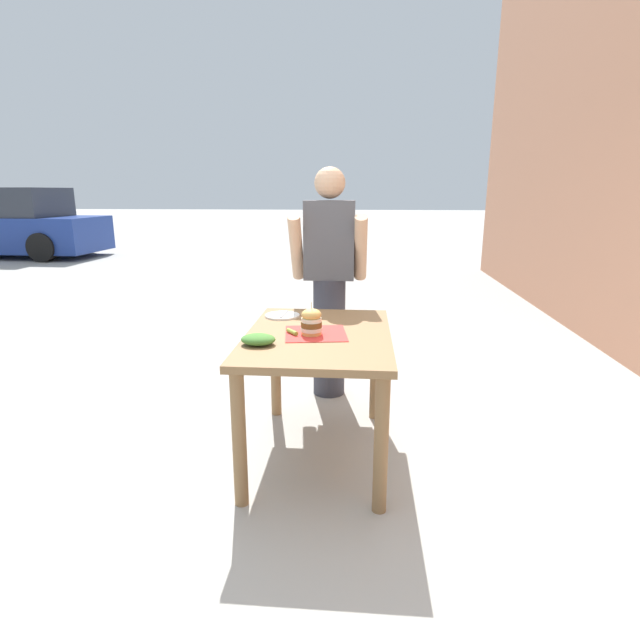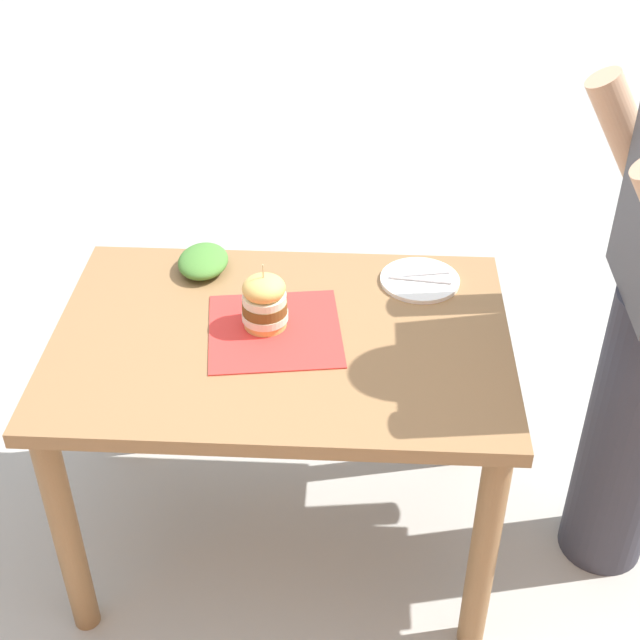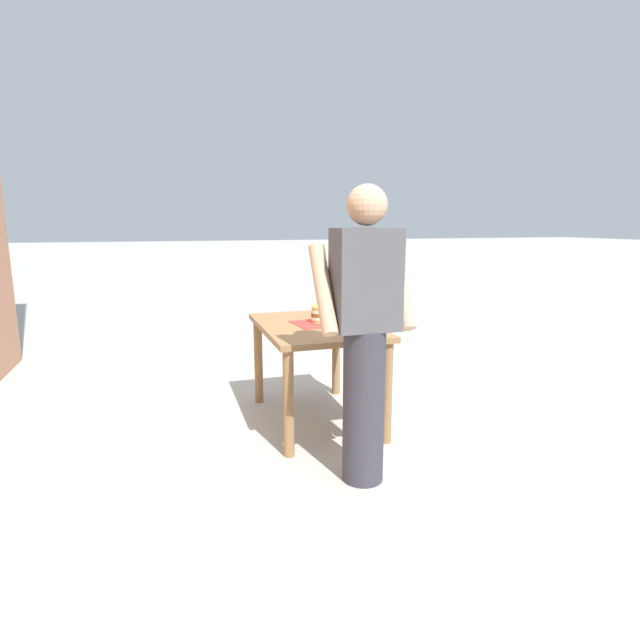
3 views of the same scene
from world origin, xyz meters
The scene contains 8 objects.
ground_plane centered at (0.00, 0.00, 0.00)m, with size 80.00×80.00×0.00m, color #ADAAA3.
patio_table centered at (0.00, 0.00, 0.63)m, with size 0.81×1.17×0.75m.
serving_paper centered at (-0.01, -0.02, 0.75)m, with size 0.34×0.34×0.00m, color red.
sandwich centered at (-0.04, -0.04, 0.83)m, with size 0.12×0.12×0.18m.
pickle_spear centered at (-0.14, -0.04, 0.77)m, with size 0.02×0.02×0.09m, color #8EA83D.
side_plate_with_forks centered at (-0.26, 0.36, 0.76)m, with size 0.22×0.22×0.02m.
side_salad centered at (-0.29, -0.24, 0.78)m, with size 0.18×0.14×0.06m, color #477F33.
diner_across_table centered at (0.00, 0.93, 0.88)m, with size 0.55×0.35×1.69m.
Camera 3 is at (1.05, 3.46, 1.49)m, focal length 28.00 mm.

